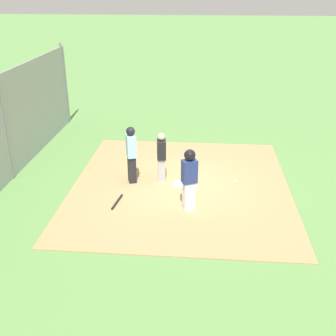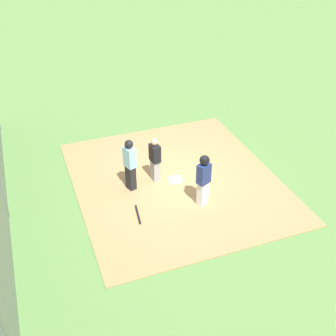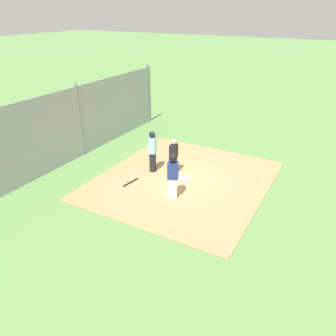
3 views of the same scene
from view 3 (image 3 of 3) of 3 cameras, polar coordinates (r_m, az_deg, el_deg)
The scene contains 11 objects.
ground_plane at distance 13.34m, azimuth 2.65°, elevation -2.09°, with size 140.00×140.00×0.00m, color #5B8947.
dirt_infield at distance 13.34m, azimuth 2.65°, elevation -2.04°, with size 7.20×6.40×0.03m, color #A88456.
home_plate at distance 13.33m, azimuth 2.65°, elevation -1.94°, with size 0.44×0.44×0.02m, color white.
catcher at distance 13.46m, azimuth 0.96°, elevation 2.03°, with size 0.41×0.31×1.51m.
umpire at distance 13.65m, azimuth -2.68°, elevation 3.00°, with size 0.44×0.37×1.75m.
runner at distance 11.62m, azimuth 0.85°, elevation -0.94°, with size 0.39×0.45×1.71m.
baseball_bat at distance 13.13m, azimuth -6.45°, elevation -2.46°, with size 0.06×0.06×0.83m, color black.
baseball at distance 12.99m, azimuth 9.80°, elevation -2.99°, with size 0.07×0.07×0.07m, color white.
backstop_fence at distance 15.57m, azimuth -14.90°, elevation 7.66°, with size 12.00×0.10×3.35m.
parking_lot at distance 19.31m, azimuth -24.12°, elevation 4.77°, with size 18.00×5.20×0.04m, color #515156.
parked_car_green at distance 21.23m, azimuth -17.36°, elevation 9.36°, with size 4.25×1.99×1.28m.
Camera 3 is at (10.57, 5.19, 6.28)m, focal length 35.45 mm.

